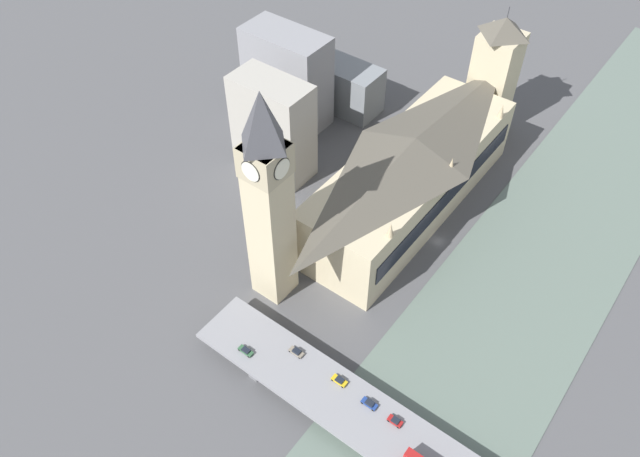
% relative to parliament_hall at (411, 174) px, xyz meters
% --- Properties ---
extents(ground_plane, '(600.00, 600.00, 0.00)m').
position_rel_parliament_hall_xyz_m(ground_plane, '(-17.36, 8.00, -14.79)').
color(ground_plane, '#4C4C4F').
extents(river_water, '(49.06, 360.00, 0.30)m').
position_rel_parliament_hall_xyz_m(river_water, '(-47.89, 8.00, -14.64)').
color(river_water, slate).
rests_on(river_water, ground_plane).
extents(parliament_hall, '(29.18, 91.82, 29.77)m').
position_rel_parliament_hall_xyz_m(parliament_hall, '(0.00, 0.00, 0.00)').
color(parliament_hall, '#C1B28E').
rests_on(parliament_hall, ground_plane).
extents(clock_tower, '(11.37, 11.37, 71.70)m').
position_rel_parliament_hall_xyz_m(clock_tower, '(13.45, 55.00, 23.42)').
color(clock_tower, '#C1B28E').
rests_on(clock_tower, ground_plane).
extents(victoria_tower, '(14.45, 14.45, 50.39)m').
position_rel_parliament_hall_xyz_m(victoria_tower, '(0.06, -57.13, 8.41)').
color(victoria_tower, '#C1B28E').
rests_on(victoria_tower, ground_plane).
extents(road_bridge, '(130.11, 16.73, 5.72)m').
position_rel_parliament_hall_xyz_m(road_bridge, '(-47.89, 76.46, -10.18)').
color(road_bridge, slate).
rests_on(road_bridge, ground_plane).
extents(car_northbound_lead, '(4.26, 1.84, 1.42)m').
position_rel_parliament_hall_xyz_m(car_northbound_lead, '(-9.07, 72.48, -8.37)').
color(car_northbound_lead, slate).
rests_on(car_northbound_lead, road_bridge).
extents(car_northbound_tail, '(4.41, 1.77, 1.34)m').
position_rel_parliament_hall_xyz_m(car_northbound_tail, '(2.17, 80.57, -8.39)').
color(car_northbound_tail, '#2D5638').
rests_on(car_northbound_tail, road_bridge).
extents(car_southbound_lead, '(4.30, 1.88, 1.44)m').
position_rel_parliament_hall_xyz_m(car_southbound_lead, '(-33.50, 73.12, -8.34)').
color(car_southbound_lead, navy).
rests_on(car_southbound_lead, road_bridge).
extents(car_southbound_tail, '(4.25, 1.93, 1.34)m').
position_rel_parliament_hall_xyz_m(car_southbound_tail, '(-23.52, 72.45, -8.38)').
color(car_southbound_tail, gold).
rests_on(car_southbound_tail, road_bridge).
extents(car_southbound_extra, '(3.83, 1.87, 1.44)m').
position_rel_parliament_hall_xyz_m(car_southbound_extra, '(-41.29, 73.18, -8.34)').
color(car_southbound_extra, maroon).
rests_on(car_southbound_extra, road_bridge).
extents(city_block_west, '(28.09, 14.62, 37.34)m').
position_rel_parliament_hall_xyz_m(city_block_west, '(49.29, 12.20, 3.88)').
color(city_block_west, '#A39E93').
rests_on(city_block_west, ground_plane).
extents(city_block_center, '(33.05, 16.43, 37.34)m').
position_rel_parliament_hall_xyz_m(city_block_center, '(65.21, -15.01, 3.88)').
color(city_block_center, gray).
rests_on(city_block_center, ground_plane).
extents(city_block_east, '(31.06, 15.18, 19.15)m').
position_rel_parliament_hall_xyz_m(city_block_east, '(52.44, -34.40, -5.22)').
color(city_block_east, slate).
rests_on(city_block_east, ground_plane).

